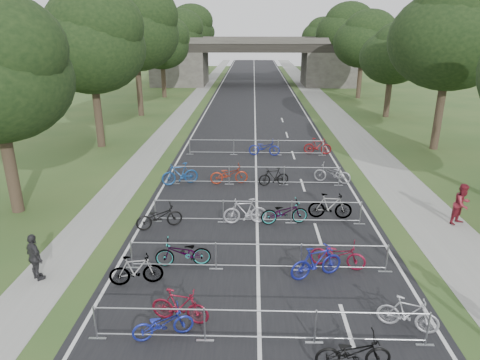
% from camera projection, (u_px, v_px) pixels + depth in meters
% --- Properties ---
extents(road, '(11.00, 140.00, 0.01)m').
position_uv_depth(road, '(255.00, 100.00, 52.31)').
color(road, black).
rests_on(road, ground).
extents(sidewalk_right, '(3.00, 140.00, 0.01)m').
position_uv_depth(sidewalk_right, '(320.00, 100.00, 52.08)').
color(sidewalk_right, gray).
rests_on(sidewalk_right, ground).
extents(sidewalk_left, '(2.00, 140.00, 0.01)m').
position_uv_depth(sidewalk_left, '(194.00, 100.00, 52.51)').
color(sidewalk_left, gray).
rests_on(sidewalk_left, ground).
extents(lane_markings, '(0.12, 140.00, 0.00)m').
position_uv_depth(lane_markings, '(255.00, 100.00, 52.31)').
color(lane_markings, silver).
rests_on(lane_markings, ground).
extents(overpass_bridge, '(31.00, 8.00, 7.05)m').
position_uv_depth(overpass_bridge, '(255.00, 61.00, 65.25)').
color(overpass_bridge, '#3F3C38').
rests_on(overpass_bridge, ground).
extents(tree_left_1, '(7.56, 7.56, 11.53)m').
position_uv_depth(tree_left_1, '(91.00, 44.00, 29.39)').
color(tree_left_1, '#33261C').
rests_on(tree_left_1, ground).
extents(tree_right_1, '(8.18, 8.18, 12.47)m').
position_uv_depth(tree_right_1, '(453.00, 35.00, 28.51)').
color(tree_right_1, '#33261C').
rests_on(tree_right_1, ground).
extents(tree_left_2, '(8.40, 8.40, 12.81)m').
position_uv_depth(tree_left_2, '(136.00, 30.00, 40.41)').
color(tree_left_2, '#33261C').
rests_on(tree_left_2, ground).
extents(tree_right_2, '(6.16, 6.16, 9.39)m').
position_uv_depth(tree_right_2, '(394.00, 55.00, 40.46)').
color(tree_right_2, '#33261C').
rests_on(tree_right_2, ground).
extents(tree_left_3, '(6.72, 6.72, 10.25)m').
position_uv_depth(tree_left_3, '(162.00, 44.00, 52.26)').
color(tree_left_3, '#33261C').
rests_on(tree_left_3, ground).
extents(tree_right_3, '(7.17, 7.17, 10.93)m').
position_uv_depth(tree_right_3, '(364.00, 40.00, 51.44)').
color(tree_right_3, '#33261C').
rests_on(tree_right_3, ground).
extents(tree_left_4, '(7.56, 7.56, 11.53)m').
position_uv_depth(tree_left_4, '(178.00, 35.00, 63.29)').
color(tree_left_4, '#33261C').
rests_on(tree_left_4, ground).
extents(tree_right_4, '(8.18, 8.18, 12.47)m').
position_uv_depth(tree_right_4, '(345.00, 31.00, 62.41)').
color(tree_right_4, '#33261C').
rests_on(tree_right_4, ground).
extents(tree_left_5, '(8.40, 8.40, 12.81)m').
position_uv_depth(tree_left_5, '(189.00, 29.00, 74.31)').
color(tree_left_5, '#33261C').
rests_on(tree_left_5, ground).
extents(tree_right_5, '(6.16, 6.16, 9.39)m').
position_uv_depth(tree_right_5, '(330.00, 43.00, 74.36)').
color(tree_right_5, '#33261C').
rests_on(tree_right_5, ground).
extents(tree_left_6, '(6.72, 6.72, 10.25)m').
position_uv_depth(tree_left_6, '(198.00, 38.00, 86.16)').
color(tree_left_6, '#33261C').
rests_on(tree_left_6, ground).
extents(tree_right_6, '(7.17, 7.17, 10.93)m').
position_uv_depth(tree_right_6, '(320.00, 35.00, 85.33)').
color(tree_right_6, '#33261C').
rests_on(tree_right_6, ground).
extents(barrier_row_2, '(9.70, 0.08, 1.10)m').
position_uv_depth(barrier_row_2, '(260.00, 326.00, 11.82)').
color(barrier_row_2, '#A5A8AD').
rests_on(barrier_row_2, ground).
extents(barrier_row_3, '(9.70, 0.08, 1.10)m').
position_uv_depth(barrier_row_3, '(258.00, 257.00, 15.40)').
color(barrier_row_3, '#A5A8AD').
rests_on(barrier_row_3, ground).
extents(barrier_row_4, '(9.70, 0.08, 1.10)m').
position_uv_depth(barrier_row_4, '(257.00, 212.00, 19.17)').
color(barrier_row_4, '#A5A8AD').
rests_on(barrier_row_4, ground).
extents(barrier_row_5, '(9.70, 0.08, 1.10)m').
position_uv_depth(barrier_row_5, '(256.00, 176.00, 23.87)').
color(barrier_row_5, '#A5A8AD').
rests_on(barrier_row_5, ground).
extents(barrier_row_6, '(9.70, 0.08, 1.10)m').
position_uv_depth(barrier_row_6, '(256.00, 147.00, 29.52)').
color(barrier_row_6, '#A5A8AD').
rests_on(barrier_row_6, ground).
extents(bike_8, '(1.85, 1.16, 0.92)m').
position_uv_depth(bike_8, '(163.00, 324.00, 12.06)').
color(bike_8, navy).
rests_on(bike_8, ground).
extents(bike_9, '(1.87, 0.88, 1.09)m').
position_uv_depth(bike_9, '(180.00, 306.00, 12.67)').
color(bike_9, maroon).
rests_on(bike_9, ground).
extents(bike_10, '(1.98, 0.76, 1.02)m').
position_uv_depth(bike_10, '(353.00, 352.00, 10.91)').
color(bike_10, black).
rests_on(bike_10, ground).
extents(bike_11, '(1.80, 1.08, 1.04)m').
position_uv_depth(bike_11, '(408.00, 314.00, 12.36)').
color(bike_11, '#B3B5BC').
rests_on(bike_11, ground).
extents(bike_12, '(1.89, 0.86, 1.10)m').
position_uv_depth(bike_12, '(136.00, 270.00, 14.54)').
color(bike_12, '#A5A8AD').
rests_on(bike_12, ground).
extents(bike_13, '(2.11, 0.94, 1.07)m').
position_uv_depth(bike_13, '(183.00, 253.00, 15.68)').
color(bike_13, '#A5A8AD').
rests_on(bike_13, ground).
extents(bike_14, '(2.07, 1.27, 1.20)m').
position_uv_depth(bike_14, '(316.00, 262.00, 14.94)').
color(bike_14, navy).
rests_on(bike_14, ground).
extents(bike_15, '(2.12, 1.21, 1.05)m').
position_uv_depth(bike_15, '(338.00, 255.00, 15.59)').
color(bike_15, maroon).
rests_on(bike_15, ground).
extents(bike_16, '(2.16, 1.48, 1.07)m').
position_uv_depth(bike_16, '(159.00, 217.00, 18.69)').
color(bike_16, black).
rests_on(bike_16, ground).
extents(bike_17, '(2.03, 0.79, 1.19)m').
position_uv_depth(bike_17, '(245.00, 211.00, 19.10)').
color(bike_17, '#ACABB3').
rests_on(bike_17, ground).
extents(bike_18, '(2.21, 1.07, 1.11)m').
position_uv_depth(bike_18, '(284.00, 212.00, 19.09)').
color(bike_18, '#A5A8AD').
rests_on(bike_18, ground).
extents(bike_19, '(2.03, 0.69, 1.20)m').
position_uv_depth(bike_19, '(330.00, 206.00, 19.62)').
color(bike_19, '#A5A8AD').
rests_on(bike_19, ground).
extents(bike_20, '(2.14, 1.28, 1.24)m').
position_uv_depth(bike_20, '(180.00, 174.00, 23.93)').
color(bike_20, navy).
rests_on(bike_20, ground).
extents(bike_21, '(2.22, 1.09, 1.12)m').
position_uv_depth(bike_21, '(229.00, 174.00, 24.04)').
color(bike_21, maroon).
rests_on(bike_21, ground).
extents(bike_22, '(1.79, 0.85, 1.04)m').
position_uv_depth(bike_22, '(274.00, 177.00, 23.79)').
color(bike_22, black).
rests_on(bike_22, ground).
extents(bike_23, '(2.20, 1.35, 1.09)m').
position_uv_depth(bike_23, '(332.00, 174.00, 24.21)').
color(bike_23, gray).
rests_on(bike_23, ground).
extents(bike_26, '(2.20, 0.93, 1.13)m').
position_uv_depth(bike_26, '(264.00, 148.00, 29.40)').
color(bike_26, navy).
rests_on(bike_26, ground).
extents(bike_27, '(1.95, 0.70, 1.15)m').
position_uv_depth(bike_27, '(318.00, 146.00, 29.70)').
color(bike_27, maroon).
rests_on(bike_27, ground).
extents(pedestrian_b, '(1.16, 1.10, 1.89)m').
position_uv_depth(pedestrian_b, '(462.00, 204.00, 18.96)').
color(pedestrian_b, maroon).
rests_on(pedestrian_b, ground).
extents(pedestrian_c, '(1.05, 0.97, 1.73)m').
position_uv_depth(pedestrian_c, '(35.00, 258.00, 14.72)').
color(pedestrian_c, '#29282B').
rests_on(pedestrian_c, ground).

